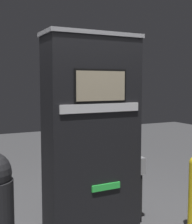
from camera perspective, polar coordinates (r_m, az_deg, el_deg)
name	(u,v)px	position (r m, az deg, el deg)	size (l,w,h in m)	color
gas_pump	(92,133)	(3.26, -0.74, -3.93)	(1.08, 0.44, 2.06)	black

